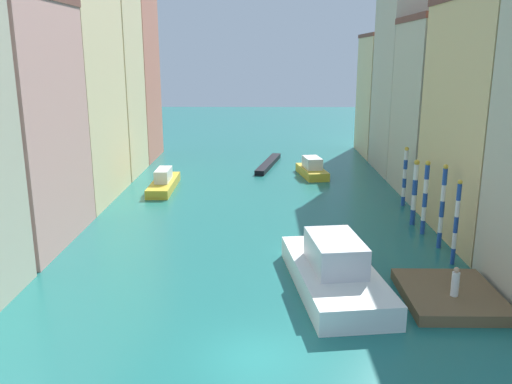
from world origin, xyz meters
The scene contains 20 objects.
ground_plane centered at (0.00, 24.50, 0.00)m, with size 154.00×154.00×0.00m, color #1E6B66.
building_left_1 centered at (-15.31, 13.24, 7.60)m, with size 7.25×10.10×15.18m.
building_left_2 centered at (-15.31, 23.57, 8.63)m, with size 7.25×10.69×17.25m.
building_left_3 centered at (-15.31, 32.94, 9.58)m, with size 7.25×7.60×19.13m.
building_left_4 centered at (-15.31, 41.08, 10.83)m, with size 7.25×8.39×21.63m.
building_right_1 centered at (15.31, 14.95, 7.60)m, with size 7.25×11.81×15.17m.
building_right_2 centered at (15.31, 25.65, 7.22)m, with size 7.25×9.04×14.41m.
building_right_3 centered at (15.31, 34.67, 9.47)m, with size 7.25×9.13×18.91m.
building_right_4 centered at (15.31, 44.11, 6.85)m, with size 7.25×9.12×13.68m.
waterfront_dock centered at (9.25, 5.16, 0.27)m, with size 4.42×5.29×0.54m.
person_on_dock centered at (9.22, 4.57, 1.19)m, with size 0.36×0.36×1.42m.
mooring_pole_0 centered at (10.96, 9.81, 2.48)m, with size 0.27×0.27×4.87m.
mooring_pole_1 centered at (11.02, 12.39, 2.64)m, with size 0.30×0.30×5.19m.
mooring_pole_2 centered at (10.77, 15.01, 2.50)m, with size 0.33×0.33×4.90m.
mooring_pole_3 centered at (10.66, 17.02, 2.34)m, with size 0.38×0.38×4.57m.
mooring_pole_4 centered at (11.20, 21.78, 2.37)m, with size 0.33×0.33×4.64m.
vaporetto_white centered at (3.88, 6.52, 0.92)m, with size 4.97×9.88×2.66m.
gondola_black centered at (0.86, 36.81, 0.25)m, with size 2.84×9.72×0.49m.
motorboat_0 centered at (5.03, 32.12, 0.68)m, with size 2.89×5.68×1.84m.
motorboat_1 centered at (-8.39, 26.75, 0.60)m, with size 1.93×7.37×1.80m.
Camera 1 is at (0.27, -18.47, 11.47)m, focal length 37.52 mm.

